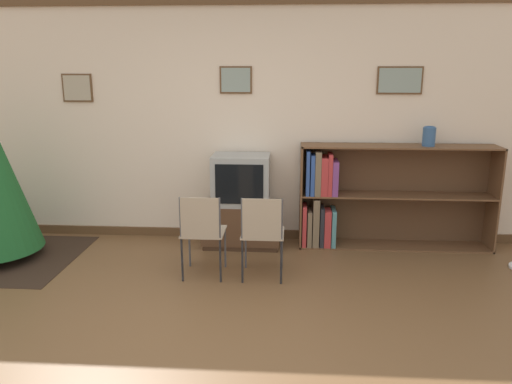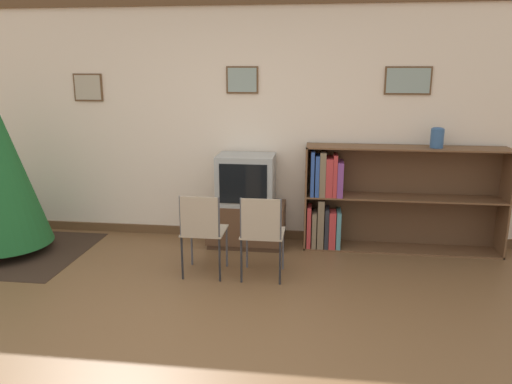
{
  "view_description": "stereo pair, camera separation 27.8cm",
  "coord_description": "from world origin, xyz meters",
  "px_view_note": "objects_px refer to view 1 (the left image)",
  "views": [
    {
      "loc": [
        0.58,
        -3.09,
        1.97
      ],
      "look_at": [
        0.29,
        1.37,
        0.84
      ],
      "focal_mm": 35.0,
      "sensor_mm": 36.0,
      "label": 1
    },
    {
      "loc": [
        0.85,
        -3.07,
        1.97
      ],
      "look_at": [
        0.29,
        1.37,
        0.84
      ],
      "focal_mm": 35.0,
      "sensor_mm": 36.0,
      "label": 2
    }
  ],
  "objects_px": {
    "tv_console": "(242,224)",
    "folding_chair_right": "(262,232)",
    "television": "(241,180)",
    "vase": "(429,136)",
    "folding_chair_left": "(202,231)",
    "bookshelf": "(361,198)"
  },
  "relations": [
    {
      "from": "tv_console",
      "to": "folding_chair_right",
      "type": "bearing_deg",
      "value": -73.03
    },
    {
      "from": "tv_console",
      "to": "vase",
      "type": "distance_m",
      "value": 2.24
    },
    {
      "from": "tv_console",
      "to": "bookshelf",
      "type": "height_order",
      "value": "bookshelf"
    },
    {
      "from": "bookshelf",
      "to": "vase",
      "type": "relative_size",
      "value": 10.06
    },
    {
      "from": "television",
      "to": "vase",
      "type": "height_order",
      "value": "vase"
    },
    {
      "from": "folding_chair_right",
      "to": "vase",
      "type": "distance_m",
      "value": 2.12
    },
    {
      "from": "folding_chair_right",
      "to": "vase",
      "type": "relative_size",
      "value": 3.91
    },
    {
      "from": "bookshelf",
      "to": "folding_chair_left",
      "type": "bearing_deg",
      "value": -148.08
    },
    {
      "from": "folding_chair_right",
      "to": "vase",
      "type": "bearing_deg",
      "value": 29.53
    },
    {
      "from": "television",
      "to": "folding_chair_left",
      "type": "bearing_deg",
      "value": -107.01
    },
    {
      "from": "television",
      "to": "folding_chair_left",
      "type": "height_order",
      "value": "television"
    },
    {
      "from": "vase",
      "to": "bookshelf",
      "type": "bearing_deg",
      "value": 177.38
    },
    {
      "from": "television",
      "to": "bookshelf",
      "type": "distance_m",
      "value": 1.34
    },
    {
      "from": "tv_console",
      "to": "folding_chair_left",
      "type": "bearing_deg",
      "value": -106.97
    },
    {
      "from": "tv_console",
      "to": "bookshelf",
      "type": "bearing_deg",
      "value": 3.23
    },
    {
      "from": "folding_chair_right",
      "to": "vase",
      "type": "height_order",
      "value": "vase"
    },
    {
      "from": "folding_chair_left",
      "to": "folding_chair_right",
      "type": "relative_size",
      "value": 1.0
    },
    {
      "from": "tv_console",
      "to": "folding_chair_left",
      "type": "height_order",
      "value": "folding_chair_left"
    },
    {
      "from": "tv_console",
      "to": "folding_chair_right",
      "type": "height_order",
      "value": "folding_chair_right"
    },
    {
      "from": "television",
      "to": "folding_chair_right",
      "type": "height_order",
      "value": "television"
    },
    {
      "from": "vase",
      "to": "television",
      "type": "bearing_deg",
      "value": -178.66
    },
    {
      "from": "television",
      "to": "tv_console",
      "type": "bearing_deg",
      "value": 90.0
    }
  ]
}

